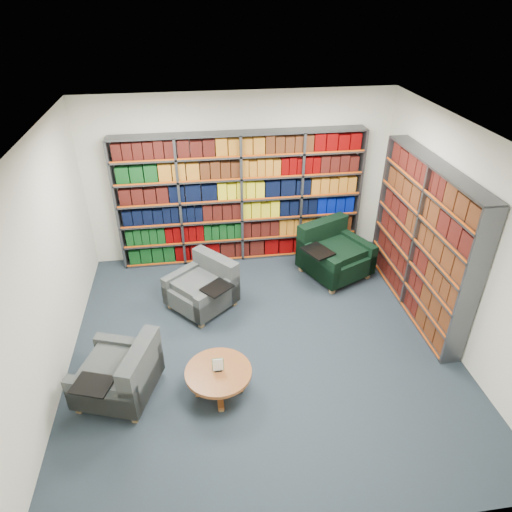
{
  "coord_description": "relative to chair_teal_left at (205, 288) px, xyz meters",
  "views": [
    {
      "loc": [
        -0.74,
        -4.54,
        4.24
      ],
      "look_at": [
        0.0,
        0.6,
        1.05
      ],
      "focal_mm": 32.0,
      "sensor_mm": 36.0,
      "label": 1
    }
  ],
  "objects": [
    {
      "name": "room_shell",
      "position": [
        0.7,
        -1.03,
        1.1
      ],
      "size": [
        5.02,
        5.02,
        2.82
      ],
      "color": "black",
      "rests_on": "ground"
    },
    {
      "name": "bookshelf_back",
      "position": [
        0.7,
        1.31,
        0.8
      ],
      "size": [
        4.0,
        0.28,
        2.2
      ],
      "color": "#47494F",
      "rests_on": "ground"
    },
    {
      "name": "bookshelf_right",
      "position": [
        3.04,
        -0.43,
        0.8
      ],
      "size": [
        0.28,
        2.5,
        2.2
      ],
      "color": "#47494F",
      "rests_on": "ground"
    },
    {
      "name": "chair_teal_left",
      "position": [
        0.0,
        0.0,
        0.0
      ],
      "size": [
        1.15,
        1.15,
        0.74
      ],
      "color": "#0C2038",
      "rests_on": "ground"
    },
    {
      "name": "chair_green_right",
      "position": [
        2.11,
        0.59,
        0.04
      ],
      "size": [
        1.25,
        1.24,
        0.85
      ],
      "color": "black",
      "rests_on": "ground"
    },
    {
      "name": "chair_teal_front",
      "position": [
        -1.02,
        -1.63,
        0.0
      ],
      "size": [
        1.05,
        1.1,
        0.75
      ],
      "color": "#0C2038",
      "rests_on": "ground"
    },
    {
      "name": "coffee_table",
      "position": [
        0.07,
        -1.77,
        -0.01
      ],
      "size": [
        0.78,
        0.78,
        0.55
      ],
      "color": "brown",
      "rests_on": "ground"
    }
  ]
}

